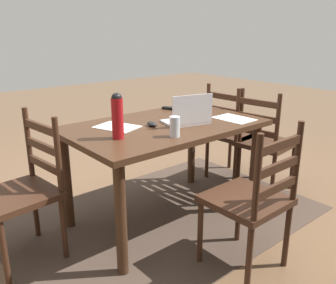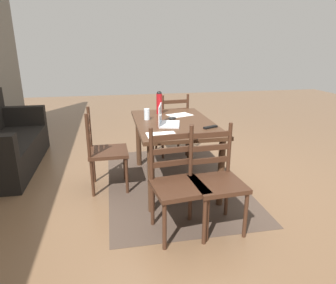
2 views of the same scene
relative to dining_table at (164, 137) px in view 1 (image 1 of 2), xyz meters
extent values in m
plane|color=brown|center=(0.00, 0.00, -0.67)|extent=(14.00, 14.00, 0.00)
cube|color=#47382D|center=(0.00, 0.00, -0.66)|extent=(2.37, 1.60, 0.01)
cube|color=#422819|center=(0.00, 0.00, 0.09)|extent=(1.43, 0.89, 0.04)
cylinder|color=#422819|center=(-0.63, -0.36, -0.30)|extent=(0.07, 0.07, 0.73)
cylinder|color=#422819|center=(0.63, -0.36, -0.30)|extent=(0.07, 0.07, 0.73)
cylinder|color=#422819|center=(-0.63, 0.36, -0.30)|extent=(0.07, 0.07, 0.73)
cylinder|color=#422819|center=(0.63, 0.36, -0.30)|extent=(0.07, 0.07, 0.73)
cube|color=#3D2316|center=(-1.04, -0.18, -0.22)|extent=(0.47, 0.47, 0.04)
cylinder|color=#3D2316|center=(-1.22, -0.38, -0.45)|extent=(0.04, 0.04, 0.43)
cylinder|color=#3D2316|center=(-1.25, 0.00, -0.45)|extent=(0.04, 0.04, 0.43)
cylinder|color=#3D2316|center=(-0.84, -0.35, -0.45)|extent=(0.04, 0.04, 0.43)
cylinder|color=#3D2316|center=(-0.87, 0.02, -0.45)|extent=(0.04, 0.04, 0.43)
cylinder|color=#3D2316|center=(-0.83, -0.35, 0.03)|extent=(0.04, 0.04, 0.50)
cylinder|color=#3D2316|center=(-0.86, 0.03, 0.03)|extent=(0.04, 0.04, 0.50)
cube|color=#3D2316|center=(-0.85, -0.16, -0.07)|extent=(0.05, 0.36, 0.05)
cube|color=#3D2316|center=(-0.85, -0.16, 0.06)|extent=(0.05, 0.36, 0.05)
cube|color=#3D2316|center=(-0.85, -0.16, 0.18)|extent=(0.05, 0.36, 0.05)
cube|color=#3D2316|center=(1.04, -0.18, -0.22)|extent=(0.49, 0.49, 0.04)
cylinder|color=#3D2316|center=(1.21, 0.03, -0.45)|extent=(0.04, 0.04, 0.43)
cylinder|color=#3D2316|center=(0.83, -0.01, -0.45)|extent=(0.04, 0.04, 0.43)
cylinder|color=#3D2316|center=(0.88, -0.39, -0.45)|extent=(0.04, 0.04, 0.43)
cylinder|color=#3D2316|center=(0.82, -0.01, 0.03)|extent=(0.04, 0.04, 0.50)
cylinder|color=#3D2316|center=(0.87, -0.39, 0.03)|extent=(0.04, 0.04, 0.50)
cube|color=#3D2316|center=(0.85, -0.20, -0.07)|extent=(0.06, 0.36, 0.05)
cube|color=#3D2316|center=(0.85, -0.20, 0.06)|extent=(0.06, 0.36, 0.05)
cube|color=#3D2316|center=(0.85, -0.20, 0.18)|extent=(0.06, 0.36, 0.05)
cube|color=#3D2316|center=(0.00, 0.77, -0.22)|extent=(0.44, 0.44, 0.04)
cylinder|color=#3D2316|center=(0.19, 0.59, -0.45)|extent=(0.04, 0.04, 0.43)
cylinder|color=#3D2316|center=(-0.19, 0.58, -0.45)|extent=(0.04, 0.04, 0.43)
cylinder|color=#3D2316|center=(0.19, 0.97, -0.45)|extent=(0.04, 0.04, 0.43)
cylinder|color=#3D2316|center=(-0.19, 0.96, -0.45)|extent=(0.04, 0.04, 0.43)
cylinder|color=#3D2316|center=(0.19, 0.98, 0.03)|extent=(0.04, 0.04, 0.50)
cylinder|color=#3D2316|center=(-0.19, 0.97, 0.03)|extent=(0.04, 0.04, 0.50)
cube|color=#3D2316|center=(0.00, 0.97, -0.07)|extent=(0.36, 0.03, 0.05)
cube|color=#3D2316|center=(0.00, 0.97, 0.06)|extent=(0.36, 0.03, 0.05)
cube|color=#3D2316|center=(0.00, 0.97, 0.18)|extent=(0.36, 0.03, 0.05)
cube|color=#3D2316|center=(-1.04, 0.18, -0.22)|extent=(0.49, 0.49, 0.04)
cylinder|color=#3D2316|center=(-1.21, -0.03, -0.45)|extent=(0.04, 0.04, 0.43)
cylinder|color=#3D2316|center=(-1.26, 0.34, -0.45)|extent=(0.04, 0.04, 0.43)
cylinder|color=#3D2316|center=(-0.83, 0.01, -0.45)|extent=(0.04, 0.04, 0.43)
cylinder|color=#3D2316|center=(-0.88, 0.39, -0.45)|extent=(0.04, 0.04, 0.43)
cylinder|color=#3D2316|center=(-0.82, 0.01, 0.03)|extent=(0.04, 0.04, 0.50)
cylinder|color=#3D2316|center=(-0.87, 0.39, 0.03)|extent=(0.04, 0.04, 0.50)
cube|color=#3D2316|center=(-0.85, 0.20, -0.07)|extent=(0.07, 0.36, 0.05)
cube|color=#3D2316|center=(-0.85, 0.20, 0.06)|extent=(0.07, 0.36, 0.05)
cube|color=#3D2316|center=(-0.85, 0.20, 0.18)|extent=(0.07, 0.36, 0.05)
cube|color=silver|center=(-0.14, 0.08, 0.11)|extent=(0.36, 0.29, 0.02)
cube|color=silver|center=(-0.11, 0.18, 0.23)|extent=(0.31, 0.09, 0.21)
cube|color=#A5CCEA|center=(-0.11, 0.18, 0.23)|extent=(0.29, 0.08, 0.19)
cylinder|color=#A81419|center=(0.46, 0.10, 0.24)|extent=(0.07, 0.07, 0.26)
sphere|color=black|center=(0.46, 0.10, 0.37)|extent=(0.07, 0.07, 0.07)
cylinder|color=silver|center=(0.16, 0.30, 0.17)|extent=(0.07, 0.07, 0.13)
ellipsoid|color=black|center=(0.11, 0.00, 0.12)|extent=(0.07, 0.11, 0.03)
cube|color=black|center=(-0.35, -0.33, 0.12)|extent=(0.11, 0.17, 0.02)
cube|color=white|center=(-0.51, 0.24, 0.11)|extent=(0.22, 0.30, 0.00)
cube|color=white|center=(0.32, -0.14, 0.11)|extent=(0.30, 0.35, 0.00)
camera|label=1|loc=(1.63, 1.99, 0.78)|focal=38.53mm
camera|label=2|loc=(-3.35, 0.72, 0.96)|focal=32.23mm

